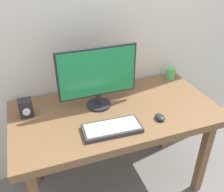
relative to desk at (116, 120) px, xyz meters
The scene contains 7 objects.
ground_plane 0.68m from the desk, ahead, with size 6.00×6.00×0.00m, color slate.
desk is the anchor object (origin of this frame).
monitor 0.35m from the desk, 131.87° to the left, with size 0.54×0.17×0.43m.
keyboard_primary 0.24m from the desk, 116.83° to the right, with size 0.37×0.18×0.03m.
mouse 0.32m from the desk, 40.06° to the right, with size 0.06×0.08×0.03m, color #232328.
audio_controller 0.61m from the desk, 166.27° to the left, with size 0.09×0.08×0.12m.
coffee_mug 0.68m from the desk, 25.06° to the left, with size 0.07×0.07×0.10m, color #4CB259.
Camera 1 is at (-0.51, -1.33, 1.75)m, focal length 40.04 mm.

